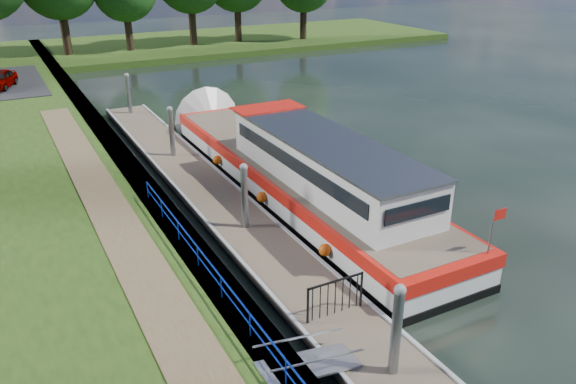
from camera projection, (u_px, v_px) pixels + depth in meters
ground at (379, 372)px, 14.58m from camera, size 160.00×160.00×0.00m
bank_edge at (136, 181)px, 25.46m from camera, size 1.10×90.00×0.78m
far_bank at (184, 44)px, 61.68m from camera, size 60.00×18.00×0.60m
footpath at (132, 250)px, 18.84m from camera, size 1.60×40.00×0.05m
blue_fence at (235, 299)px, 15.30m from camera, size 0.04×18.04×0.72m
pontoon at (205, 190)px, 25.02m from camera, size 2.50×30.00×0.56m
mooring_piles at (203, 167)px, 24.58m from camera, size 0.30×27.30×3.55m
gangway at (309, 364)px, 13.94m from camera, size 2.58×1.00×0.92m
gate_panel at (335, 292)px, 15.90m from camera, size 1.85×0.05×1.15m
barge at (291, 168)px, 25.05m from camera, size 4.36×21.15×4.78m
car_a at (0, 79)px, 40.08m from camera, size 2.74×3.96×1.25m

